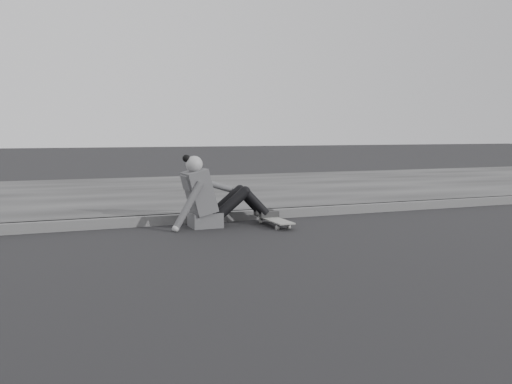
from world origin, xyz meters
TOP-DOWN VIEW (x-y plane):
  - curb at (0.00, 2.58)m, footprint 24.00×0.16m
  - sidewalk at (0.00, 5.60)m, footprint 24.00×6.00m
  - skateboard at (-2.45, 1.97)m, footprint 0.20×0.78m
  - seated_woman at (-3.19, 2.22)m, footprint 1.38×0.46m

SIDE VIEW (x-z plane):
  - curb at x=0.00m, z-range 0.00..0.12m
  - sidewalk at x=0.00m, z-range 0.00..0.12m
  - skateboard at x=-2.45m, z-range 0.03..0.12m
  - seated_woman at x=-3.19m, z-range -0.08..0.80m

